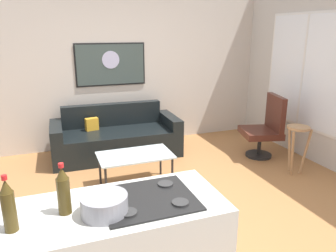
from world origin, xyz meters
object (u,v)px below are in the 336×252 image
(soda_bottle, at_px, (8,206))
(soda_bottle_2, at_px, (63,191))
(couch, at_px, (116,139))
(coffee_table, at_px, (135,157))
(wall_painting, at_px, (111,64))
(bar_stool, at_px, (297,138))
(armchair, at_px, (266,128))
(mixing_bowl, at_px, (104,205))

(soda_bottle, xyz_separation_m, soda_bottle_2, (0.29, 0.09, -0.00))
(couch, bearing_deg, coffee_table, -89.76)
(soda_bottle, xyz_separation_m, wall_painting, (1.30, 3.79, 0.36))
(couch, distance_m, soda_bottle, 3.57)
(bar_stool, height_order, soda_bottle_2, soda_bottle_2)
(coffee_table, bearing_deg, bar_stool, -10.10)
(bar_stool, bearing_deg, soda_bottle_2, -153.85)
(soda_bottle, bearing_deg, armchair, 34.19)
(bar_stool, distance_m, wall_painting, 3.19)
(coffee_table, height_order, mixing_bowl, mixing_bowl)
(soda_bottle, bearing_deg, bar_stool, 25.39)
(couch, height_order, coffee_table, couch)
(couch, xyz_separation_m, coffee_table, (0.01, -1.22, 0.13))
(armchair, height_order, bar_stool, armchair)
(wall_painting, bearing_deg, soda_bottle, -108.86)
(soda_bottle, bearing_deg, soda_bottle_2, 16.50)
(mixing_bowl, bearing_deg, armchair, 38.69)
(soda_bottle_2, bearing_deg, couch, 73.60)
(armchair, relative_size, wall_painting, 0.85)
(bar_stool, xyz_separation_m, soda_bottle_2, (-3.18, -1.56, 0.53))
(soda_bottle, distance_m, soda_bottle_2, 0.30)
(mixing_bowl, distance_m, wall_painting, 3.91)
(mixing_bowl, bearing_deg, couch, 77.73)
(soda_bottle, xyz_separation_m, mixing_bowl, (0.51, -0.01, -0.09))
(bar_stool, height_order, mixing_bowl, mixing_bowl)
(armchair, bearing_deg, soda_bottle_2, -144.46)
(coffee_table, bearing_deg, armchair, 7.97)
(coffee_table, bearing_deg, soda_bottle_2, -115.60)
(couch, bearing_deg, bar_stool, -35.70)
(mixing_bowl, bearing_deg, bar_stool, 29.28)
(couch, bearing_deg, wall_painting, 82.51)
(bar_stool, relative_size, soda_bottle, 2.09)
(soda_bottle, bearing_deg, couch, 69.40)
(coffee_table, relative_size, armchair, 0.94)
(couch, distance_m, mixing_bowl, 3.42)
(soda_bottle, distance_m, mixing_bowl, 0.52)
(armchair, bearing_deg, bar_stool, -90.29)
(soda_bottle_2, bearing_deg, wall_painting, 74.84)
(wall_painting, bearing_deg, couch, -97.49)
(armchair, bearing_deg, coffee_table, -172.03)
(soda_bottle, bearing_deg, wall_painting, 71.14)
(soda_bottle_2, bearing_deg, mixing_bowl, -23.49)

